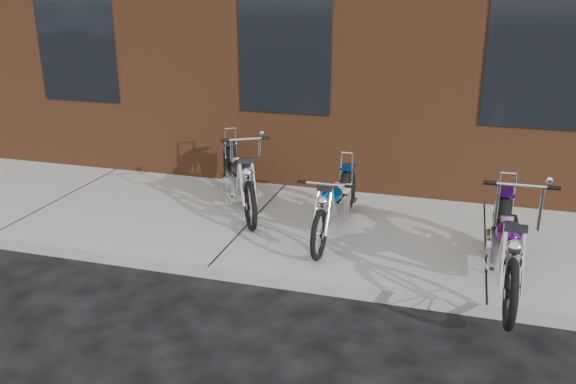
% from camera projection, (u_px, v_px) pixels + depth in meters
% --- Properties ---
extents(ground, '(120.00, 120.00, 0.00)m').
position_uv_depth(ground, '(209.00, 279.00, 6.89)').
color(ground, black).
rests_on(ground, ground).
extents(sidewalk, '(22.00, 3.00, 0.15)m').
position_uv_depth(sidewalk, '(253.00, 224.00, 8.22)').
color(sidewalk, '#A4A094').
rests_on(sidewalk, ground).
extents(chopper_purple, '(0.58, 2.36, 1.32)m').
position_uv_depth(chopper_purple, '(506.00, 247.00, 6.33)').
color(chopper_purple, black).
rests_on(chopper_purple, sidewalk).
extents(chopper_blue, '(0.51, 2.09, 0.91)m').
position_uv_depth(chopper_blue, '(335.00, 206.00, 7.61)').
color(chopper_blue, black).
rests_on(chopper_blue, sidewalk).
extents(chopper_third, '(1.25, 2.02, 1.16)m').
position_uv_depth(chopper_third, '(239.00, 179.00, 8.50)').
color(chopper_third, black).
rests_on(chopper_third, sidewalk).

